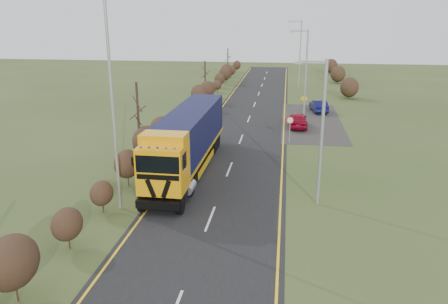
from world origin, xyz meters
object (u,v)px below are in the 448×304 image
(car_blue_sedan, at_px, (319,106))
(streetlight_near, at_px, (321,128))
(car_red_hatchback, at_px, (298,120))
(speed_sign, at_px, (290,125))
(lorry, at_px, (188,138))

(car_blue_sedan, relative_size, streetlight_near, 0.50)
(car_blue_sedan, bearing_deg, streetlight_near, 77.08)
(car_red_hatchback, distance_m, streetlight_near, 18.76)
(car_blue_sedan, distance_m, streetlight_near, 26.37)
(car_blue_sedan, relative_size, speed_sign, 1.73)
(car_red_hatchback, height_order, streetlight_near, streetlight_near)
(lorry, distance_m, car_red_hatchback, 15.97)
(car_red_hatchback, xyz_separation_m, streetlight_near, (0.67, -18.36, 3.79))
(car_blue_sedan, distance_m, speed_sign, 13.97)
(lorry, relative_size, car_red_hatchback, 3.52)
(lorry, bearing_deg, speed_sign, 49.17)
(lorry, height_order, car_red_hatchback, lorry)
(streetlight_near, bearing_deg, lorry, 151.90)
(car_blue_sedan, xyz_separation_m, speed_sign, (-3.31, -13.54, 0.99))
(streetlight_near, relative_size, speed_sign, 3.48)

